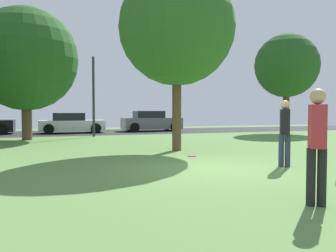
# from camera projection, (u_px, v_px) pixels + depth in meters

# --- Properties ---
(ground_plane) EXTENTS (44.00, 44.00, 0.00)m
(ground_plane) POSITION_uv_depth(u_px,v_px,m) (216.00, 168.00, 9.07)
(ground_plane) COLOR #5B8442
(road_strip) EXTENTS (44.00, 6.40, 0.01)m
(road_strip) POSITION_uv_depth(u_px,v_px,m) (110.00, 132.00, 24.18)
(road_strip) COLOR #28282B
(road_strip) RESTS_ON ground_plane
(maple_tree_near) EXTENTS (4.17, 4.17, 6.51)m
(maple_tree_near) POSITION_uv_depth(u_px,v_px,m) (287.00, 66.00, 23.29)
(maple_tree_near) COLOR brown
(maple_tree_near) RESTS_ON ground_plane
(oak_tree_left) EXTENTS (4.23, 4.23, 6.62)m
(oak_tree_left) POSITION_uv_depth(u_px,v_px,m) (177.00, 28.00, 12.87)
(oak_tree_left) COLOR brown
(oak_tree_left) RESTS_ON ground_plane
(oak_tree_right) EXTENTS (5.11, 5.11, 6.58)m
(oak_tree_right) POSITION_uv_depth(u_px,v_px,m) (26.00, 59.00, 17.58)
(oak_tree_right) COLOR brown
(oak_tree_right) RESTS_ON ground_plane
(person_thrower) EXTENTS (0.35, 0.39, 1.75)m
(person_thrower) POSITION_uv_depth(u_px,v_px,m) (285.00, 130.00, 9.24)
(person_thrower) COLOR #2D334C
(person_thrower) RESTS_ON ground_plane
(person_catcher) EXTENTS (0.35, 0.39, 1.82)m
(person_catcher) POSITION_uv_depth(u_px,v_px,m) (317.00, 140.00, 5.46)
(person_catcher) COLOR black
(person_catcher) RESTS_ON ground_plane
(frisbee_disc) EXTENTS (0.27, 0.27, 0.03)m
(frisbee_disc) POSITION_uv_depth(u_px,v_px,m) (192.00, 156.00, 11.43)
(frisbee_disc) COLOR #EA2D6B
(frisbee_disc) RESTS_ON ground_plane
(parked_car_white) EXTENTS (4.13, 1.94, 1.31)m
(parked_car_white) POSITION_uv_depth(u_px,v_px,m) (71.00, 124.00, 23.21)
(parked_car_white) COLOR white
(parked_car_white) RESTS_ON ground_plane
(parked_car_grey) EXTENTS (4.17, 2.01, 1.44)m
(parked_car_grey) POSITION_uv_depth(u_px,v_px,m) (151.00, 122.00, 25.45)
(parked_car_grey) COLOR slate
(parked_car_grey) RESTS_ON ground_plane
(street_lamp_post) EXTENTS (0.14, 0.14, 4.50)m
(street_lamp_post) POSITION_uv_depth(u_px,v_px,m) (94.00, 97.00, 19.99)
(street_lamp_post) COLOR #2D2D33
(street_lamp_post) RESTS_ON ground_plane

